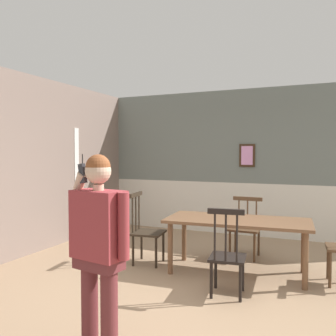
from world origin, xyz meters
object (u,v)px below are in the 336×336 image
chair_near_window (146,230)px  chair_opposite_corner (245,227)px  dining_table (238,225)px  person_figure (99,239)px  chair_at_table_head (227,255)px

chair_near_window → chair_opposite_corner: size_ratio=1.13×
dining_table → chair_opposite_corner: (-0.06, 0.81, -0.19)m
dining_table → person_figure: 2.44m
person_figure → chair_opposite_corner: bearing=-90.8°
chair_opposite_corner → person_figure: 3.23m
dining_table → chair_at_table_head: 0.83m
chair_near_window → chair_at_table_head: bearing=55.9°
person_figure → chair_at_table_head: bearing=-104.7°
chair_near_window → person_figure: person_figure is taller
chair_opposite_corner → person_figure: bearing=80.3°
chair_near_window → chair_opposite_corner: bearing=118.3°
chair_opposite_corner → chair_near_window: bearing=35.8°
chair_at_table_head → chair_opposite_corner: bearing=87.0°
dining_table → person_figure: (-0.61, -2.34, 0.28)m
dining_table → chair_opposite_corner: size_ratio=2.12×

